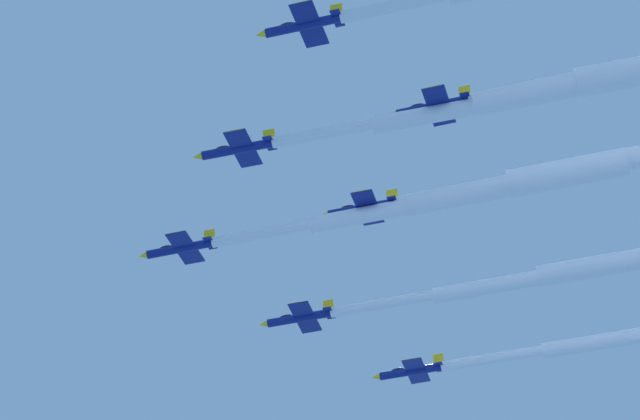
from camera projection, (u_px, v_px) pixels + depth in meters
jet_lead at (467, 193)px, 192.58m from camera, size 11.04×62.27×4.49m
jet_port_inner at (533, 93)px, 180.75m from camera, size 10.10×59.91×4.52m
jet_starboard_inner at (601, 265)px, 199.31m from camera, size 10.74×66.27×4.40m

